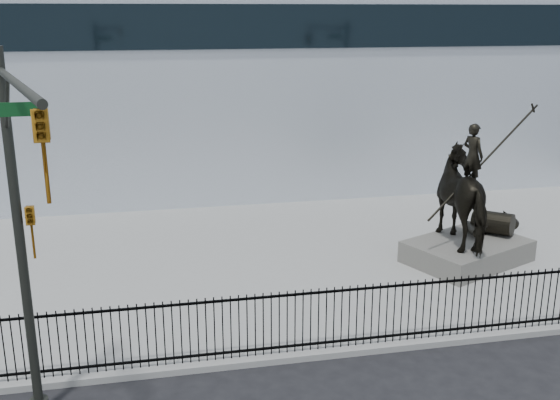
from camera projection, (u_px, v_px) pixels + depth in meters
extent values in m
plane|color=black|center=(383.00, 379.00, 13.98)|extent=(120.00, 120.00, 0.00)
cube|color=#979795|center=(305.00, 259.00, 20.54)|extent=(30.00, 12.00, 0.15)
cube|color=white|center=(241.00, 77.00, 31.54)|extent=(44.00, 14.00, 9.00)
cube|color=black|center=(364.00, 338.00, 15.07)|extent=(22.00, 0.05, 0.05)
cube|color=black|center=(366.00, 288.00, 14.72)|extent=(22.00, 0.05, 0.05)
cube|color=black|center=(365.00, 315.00, 14.90)|extent=(22.00, 0.03, 1.50)
cube|color=#5B5953|center=(467.00, 251.00, 20.03)|extent=(4.19, 3.62, 0.66)
imported|color=black|center=(472.00, 197.00, 19.55)|extent=(3.29, 3.50, 2.80)
imported|color=black|center=(473.00, 155.00, 19.13)|extent=(0.69, 0.81, 1.89)
cylinder|color=black|center=(483.00, 163.00, 19.49)|extent=(4.15, 1.87, 2.85)
cylinder|color=#242721|center=(20.00, 244.00, 11.83)|extent=(0.18, 0.18, 7.00)
cylinder|color=#242721|center=(15.00, 82.00, 9.08)|extent=(1.47, 4.84, 0.12)
imported|color=#A76812|center=(44.00, 157.00, 7.38)|extent=(0.18, 0.22, 1.10)
imported|color=#A76812|center=(32.00, 233.00, 11.81)|extent=(0.16, 0.20, 1.00)
cube|color=#0C3F19|center=(13.00, 109.00, 10.04)|extent=(0.90, 0.03, 0.22)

